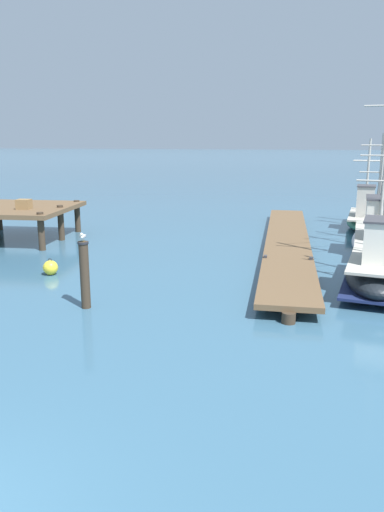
{
  "coord_description": "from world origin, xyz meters",
  "views": [
    {
      "loc": [
        4.43,
        -3.9,
        4.64
      ],
      "look_at": [
        1.7,
        9.43,
        1.4
      ],
      "focal_mm": 34.95,
      "sensor_mm": 36.0,
      "label": 1
    }
  ],
  "objects_px": {
    "fishing_boat_0": "(377,235)",
    "perched_seagull": "(83,236)",
    "mooring_buoy": "(50,268)",
    "fishing_boat_2": "(364,217)",
    "mooring_piling": "(85,274)",
    "fishing_boat_1": "(380,267)"
  },
  "relations": [
    {
      "from": "perched_seagull",
      "to": "fishing_boat_2",
      "type": "bearing_deg",
      "value": 57.97
    },
    {
      "from": "mooring_piling",
      "to": "fishing_boat_1",
      "type": "bearing_deg",
      "value": 23.03
    },
    {
      "from": "fishing_boat_0",
      "to": "fishing_boat_2",
      "type": "xyz_separation_m",
      "value": [
        0.19,
        5.6,
        -0.07
      ]
    },
    {
      "from": "fishing_boat_1",
      "to": "perched_seagull",
      "type": "distance_m",
      "value": 9.11
    },
    {
      "from": "fishing_boat_0",
      "to": "perched_seagull",
      "type": "bearing_deg",
      "value": -134.66
    },
    {
      "from": "mooring_piling",
      "to": "perched_seagull",
      "type": "height_order",
      "value": "perched_seagull"
    },
    {
      "from": "mooring_piling",
      "to": "mooring_buoy",
      "type": "height_order",
      "value": "mooring_piling"
    },
    {
      "from": "mooring_piling",
      "to": "mooring_buoy",
      "type": "xyz_separation_m",
      "value": [
        -2.6,
        2.98,
        -0.73
      ]
    },
    {
      "from": "mooring_buoy",
      "to": "fishing_boat_2",
      "type": "bearing_deg",
      "value": 44.86
    },
    {
      "from": "fishing_boat_0",
      "to": "perched_seagull",
      "type": "xyz_separation_m",
      "value": [
        -9.03,
        -9.14,
        1.36
      ]
    },
    {
      "from": "fishing_boat_0",
      "to": "mooring_buoy",
      "type": "xyz_separation_m",
      "value": [
        -11.62,
        -6.16,
        -0.43
      ]
    },
    {
      "from": "fishing_boat_2",
      "to": "perched_seagull",
      "type": "height_order",
      "value": "fishing_boat_2"
    },
    {
      "from": "perched_seagull",
      "to": "mooring_buoy",
      "type": "distance_m",
      "value": 4.33
    },
    {
      "from": "mooring_buoy",
      "to": "mooring_piling",
      "type": "bearing_deg",
      "value": -48.98
    },
    {
      "from": "mooring_piling",
      "to": "perched_seagull",
      "type": "distance_m",
      "value": 1.06
    },
    {
      "from": "fishing_boat_0",
      "to": "mooring_buoy",
      "type": "bearing_deg",
      "value": -152.09
    },
    {
      "from": "fishing_boat_0",
      "to": "mooring_piling",
      "type": "xyz_separation_m",
      "value": [
        -9.03,
        -9.14,
        0.3
      ]
    },
    {
      "from": "fishing_boat_0",
      "to": "fishing_boat_2",
      "type": "bearing_deg",
      "value": 88.04
    },
    {
      "from": "fishing_boat_1",
      "to": "mooring_buoy",
      "type": "relative_size",
      "value": 12.7
    },
    {
      "from": "fishing_boat_0",
      "to": "fishing_boat_2",
      "type": "distance_m",
      "value": 5.61
    },
    {
      "from": "fishing_boat_0",
      "to": "fishing_boat_2",
      "type": "height_order",
      "value": "fishing_boat_0"
    },
    {
      "from": "fishing_boat_2",
      "to": "mooring_buoy",
      "type": "relative_size",
      "value": 10.64
    }
  ]
}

